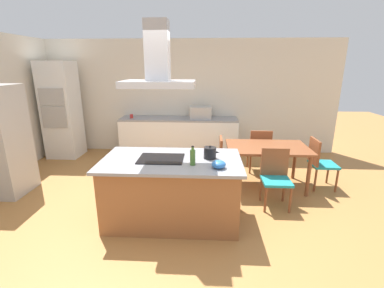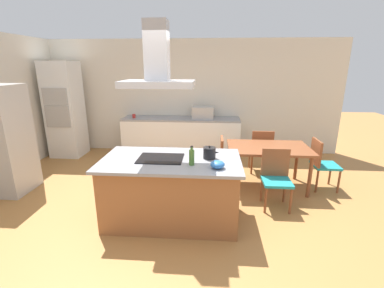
{
  "view_description": "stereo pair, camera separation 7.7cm",
  "coord_description": "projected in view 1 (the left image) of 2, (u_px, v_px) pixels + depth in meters",
  "views": [
    {
      "loc": [
        0.46,
        -3.4,
        2.12
      ],
      "look_at": [
        0.26,
        0.4,
        1.0
      ],
      "focal_mm": 25.27,
      "sensor_mm": 36.0,
      "label": 1
    },
    {
      "loc": [
        0.54,
        -3.39,
        2.12
      ],
      "look_at": [
        0.26,
        0.4,
        1.0
      ],
      "focal_mm": 25.27,
      "sensor_mm": 36.0,
      "label": 2
    }
  ],
  "objects": [
    {
      "name": "ground",
      "position": [
        182.0,
        177.0,
        5.31
      ],
      "size": [
        16.0,
        16.0,
        0.0
      ],
      "primitive_type": "plane",
      "color": "#AD753D"
    },
    {
      "name": "wall_back",
      "position": [
        188.0,
        97.0,
        6.61
      ],
      "size": [
        7.2,
        0.1,
        2.7
      ],
      "primitive_type": "cube",
      "color": "beige",
      "rests_on": "ground"
    },
    {
      "name": "kitchen_island",
      "position": [
        172.0,
        190.0,
        3.75
      ],
      "size": [
        1.87,
        1.05,
        0.9
      ],
      "color": "#995B33",
      "rests_on": "ground"
    },
    {
      "name": "cooktop",
      "position": [
        161.0,
        159.0,
        3.63
      ],
      "size": [
        0.6,
        0.44,
        0.01
      ],
      "primitive_type": "cube",
      "color": "black",
      "rests_on": "kitchen_island"
    },
    {
      "name": "tea_kettle",
      "position": [
        210.0,
        153.0,
        3.64
      ],
      "size": [
        0.22,
        0.17,
        0.18
      ],
      "color": "black",
      "rests_on": "kitchen_island"
    },
    {
      "name": "olive_oil_bottle",
      "position": [
        193.0,
        157.0,
        3.39
      ],
      "size": [
        0.07,
        0.07,
        0.25
      ],
      "color": "#47722D",
      "rests_on": "kitchen_island"
    },
    {
      "name": "mixing_bowl",
      "position": [
        219.0,
        164.0,
        3.31
      ],
      "size": [
        0.18,
        0.18,
        0.1
      ],
      "primitive_type": "ellipsoid",
      "color": "#2D6BB7",
      "rests_on": "kitchen_island"
    },
    {
      "name": "back_counter",
      "position": [
        179.0,
        136.0,
        6.52
      ],
      "size": [
        2.77,
        0.62,
        0.9
      ],
      "color": "white",
      "rests_on": "ground"
    },
    {
      "name": "countertop_microwave",
      "position": [
        201.0,
        112.0,
        6.32
      ],
      "size": [
        0.5,
        0.38,
        0.28
      ],
      "primitive_type": "cube",
      "color": "#B2AFAA",
      "rests_on": "back_counter"
    },
    {
      "name": "coffee_mug_red",
      "position": [
        132.0,
        116.0,
        6.39
      ],
      "size": [
        0.08,
        0.08,
        0.09
      ],
      "primitive_type": "cylinder",
      "color": "red",
      "rests_on": "back_counter"
    },
    {
      "name": "wall_oven_stack",
      "position": [
        61.0,
        110.0,
        6.25
      ],
      "size": [
        0.7,
        0.66,
        2.2
      ],
      "color": "white",
      "rests_on": "ground"
    },
    {
      "name": "dining_table",
      "position": [
        267.0,
        151.0,
        4.74
      ],
      "size": [
        1.4,
        0.9,
        0.75
      ],
      "color": "brown",
      "rests_on": "ground"
    },
    {
      "name": "chair_facing_back_wall",
      "position": [
        259.0,
        148.0,
        5.42
      ],
      "size": [
        0.42,
        0.42,
        0.89
      ],
      "color": "teal",
      "rests_on": "ground"
    },
    {
      "name": "chair_facing_island",
      "position": [
        275.0,
        174.0,
        4.14
      ],
      "size": [
        0.42,
        0.42,
        0.89
      ],
      "color": "teal",
      "rests_on": "ground"
    },
    {
      "name": "chair_at_right_end",
      "position": [
        319.0,
        160.0,
        4.73
      ],
      "size": [
        0.42,
        0.42,
        0.89
      ],
      "color": "teal",
      "rests_on": "ground"
    },
    {
      "name": "chair_at_left_end",
      "position": [
        215.0,
        158.0,
        4.83
      ],
      "size": [
        0.42,
        0.42,
        0.89
      ],
      "color": "teal",
      "rests_on": "ground"
    },
    {
      "name": "range_hood",
      "position": [
        158.0,
        66.0,
        3.29
      ],
      "size": [
        0.9,
        0.55,
        0.78
      ],
      "color": "#ADADB2"
    }
  ]
}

